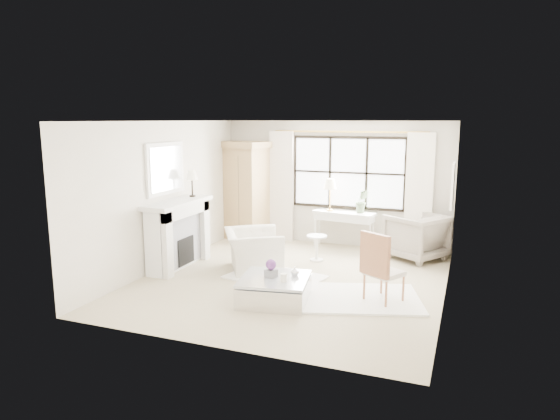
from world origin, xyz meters
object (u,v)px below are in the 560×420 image
at_px(club_armchair, 253,251).
at_px(coffee_table, 275,290).
at_px(armoire, 245,190).
at_px(console_table, 344,230).

bearing_deg(club_armchair, coffee_table, -175.67).
distance_m(armoire, club_armchair, 2.57).
bearing_deg(club_armchair, armoire, -2.29).
bearing_deg(armoire, club_armchair, -43.49).
height_order(armoire, coffee_table, armoire).
height_order(console_table, club_armchair, console_table).
height_order(armoire, console_table, armoire).
relative_size(club_armchair, coffee_table, 0.97).
xyz_separation_m(armoire, coffee_table, (2.13, -3.52, -0.96)).
bearing_deg(console_table, coffee_table, -84.78).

